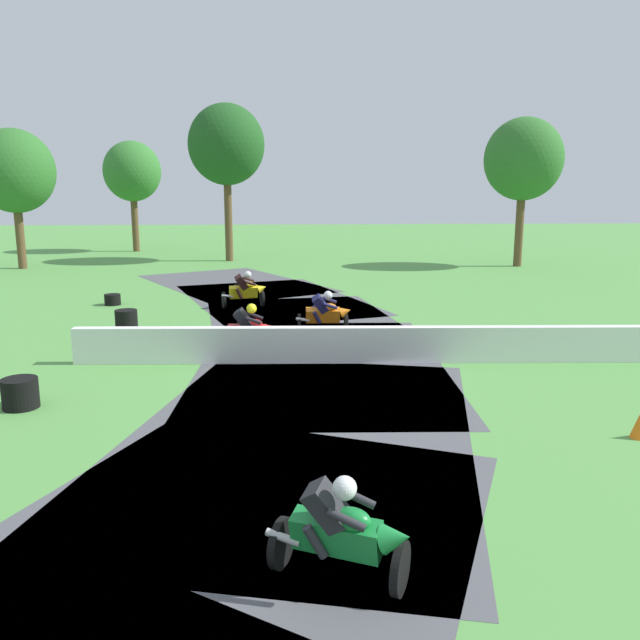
% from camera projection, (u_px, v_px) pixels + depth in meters
% --- Properties ---
extents(ground_plane, '(120.00, 120.00, 0.00)m').
position_uv_depth(ground_plane, '(322.00, 362.00, 16.23)').
color(ground_plane, '#569947').
extents(track_asphalt, '(12.77, 38.31, 0.01)m').
position_uv_depth(track_asphalt, '(253.00, 362.00, 16.21)').
color(track_asphalt, '#515156').
rests_on(track_asphalt, ground).
extents(safety_barrier, '(24.13, 1.25, 0.90)m').
position_uv_depth(safety_barrier, '(559.00, 344.00, 16.23)').
color(safety_barrier, white).
rests_on(safety_barrier, ground).
extents(motorcycle_lead_green, '(1.66, 1.27, 1.43)m').
position_uv_depth(motorcycle_lead_green, '(343.00, 531.00, 7.04)').
color(motorcycle_lead_green, black).
rests_on(motorcycle_lead_green, ground).
extents(motorcycle_chase_red, '(1.70, 0.81, 1.42)m').
position_uv_depth(motorcycle_chase_red, '(250.00, 331.00, 16.75)').
color(motorcycle_chase_red, black).
rests_on(motorcycle_chase_red, ground).
extents(motorcycle_trailing_orange, '(1.68, 0.87, 1.42)m').
position_uv_depth(motorcycle_trailing_orange, '(325.00, 313.00, 19.23)').
color(motorcycle_trailing_orange, black).
rests_on(motorcycle_trailing_orange, ground).
extents(motorcycle_fourth_yellow, '(1.72, 1.06, 1.43)m').
position_uv_depth(motorcycle_fourth_yellow, '(246.00, 290.00, 23.42)').
color(motorcycle_fourth_yellow, black).
rests_on(motorcycle_fourth_yellow, ground).
extents(tire_stack_mid_a, '(0.70, 0.70, 0.60)m').
position_uv_depth(tire_stack_mid_a, '(20.00, 393.00, 12.84)').
color(tire_stack_mid_a, black).
rests_on(tire_stack_mid_a, ground).
extents(tire_stack_mid_b, '(0.64, 0.64, 0.80)m').
position_uv_depth(tire_stack_mid_b, '(127.00, 323.00, 18.88)').
color(tire_stack_mid_b, black).
rests_on(tire_stack_mid_b, ground).
extents(tire_stack_far, '(0.59, 0.59, 0.40)m').
position_uv_depth(tire_stack_far, '(113.00, 300.00, 24.05)').
color(tire_stack_far, black).
rests_on(tire_stack_far, ground).
extents(traffic_cone, '(0.28, 0.28, 0.44)m').
position_uv_depth(traffic_cone, '(639.00, 426.00, 11.31)').
color(traffic_cone, orange).
rests_on(traffic_cone, ground).
extents(tree_far_left, '(3.74, 3.74, 7.25)m').
position_uv_depth(tree_far_left, '(132.00, 172.00, 42.89)').
color(tree_far_left, brown).
rests_on(tree_far_left, ground).
extents(tree_far_right, '(4.15, 4.15, 7.91)m').
position_uv_depth(tree_far_right, '(524.00, 160.00, 34.62)').
color(tree_far_right, brown).
rests_on(tree_far_right, ground).
extents(tree_mid_rise, '(4.35, 4.35, 8.93)m').
position_uv_depth(tree_mid_rise, '(226.00, 145.00, 36.99)').
color(tree_mid_rise, brown).
rests_on(tree_mid_rise, ground).
extents(tree_behind_barrier, '(4.12, 4.12, 7.25)m').
position_uv_depth(tree_behind_barrier, '(14.00, 171.00, 33.72)').
color(tree_behind_barrier, brown).
rests_on(tree_behind_barrier, ground).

